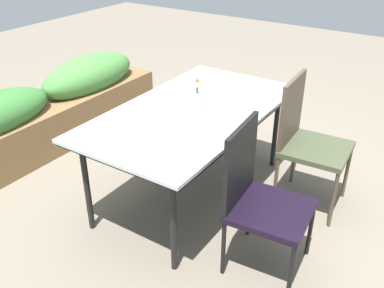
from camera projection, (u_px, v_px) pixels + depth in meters
ground_plane at (195, 186)px, 3.67m from camera, size 12.00×12.00×0.00m
dining_table at (192, 115)px, 3.25m from camera, size 1.81×1.00×0.76m
chair_near_right at (306, 136)px, 3.24m from camera, size 0.51×0.51×1.02m
chair_near_left at (258, 194)px, 2.66m from camera, size 0.52×0.52×0.98m
flower_vase at (197, 95)px, 3.24m from camera, size 0.07×0.07×0.25m
planter_box at (49, 111)px, 4.18m from camera, size 2.63×0.53×0.75m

